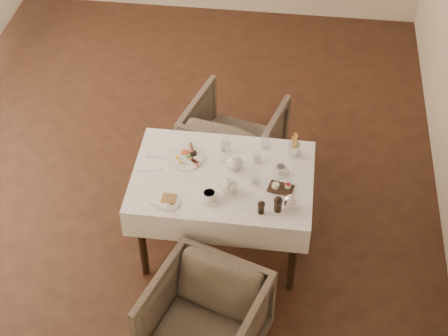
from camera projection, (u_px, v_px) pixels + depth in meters
name	position (u px, v px, depth m)	size (l,w,h in m)	color
table	(223.00, 187.00, 4.92)	(1.28, 0.88, 0.75)	black
armchair_near	(205.00, 321.00, 4.47)	(0.70, 0.72, 0.66)	#4A4236
armchair_far	(234.00, 138.00, 5.74)	(0.73, 0.75, 0.68)	#4A4236
breakfast_plate	(186.00, 156.00, 4.96)	(0.27, 0.27, 0.03)	white
side_plate	(166.00, 201.00, 4.65)	(0.20, 0.19, 0.02)	white
teapot_centre	(235.00, 162.00, 4.85)	(0.15, 0.12, 0.12)	white
teapot_front	(229.00, 185.00, 4.68)	(0.16, 0.12, 0.12)	white
creamer	(256.00, 157.00, 4.92)	(0.06, 0.06, 0.07)	white
teacup_near	(209.00, 196.00, 4.65)	(0.13, 0.13, 0.07)	white
teacup_far	(281.00, 170.00, 4.84)	(0.12, 0.12, 0.06)	white
glass_left	(226.00, 145.00, 4.99)	(0.07, 0.07, 0.10)	silver
glass_mid	(256.00, 177.00, 4.77)	(0.06, 0.06, 0.09)	silver
glass_right	(266.00, 142.00, 5.02)	(0.07, 0.07, 0.10)	silver
condiment_board	(281.00, 188.00, 4.73)	(0.19, 0.15, 0.04)	black
pepper_mill_left	(261.00, 207.00, 4.55)	(0.05, 0.05, 0.10)	black
pepper_mill_right	(278.00, 204.00, 4.56)	(0.06, 0.06, 0.13)	black
silver_pot	(290.00, 201.00, 4.58)	(0.11, 0.09, 0.12)	white
fries_cup	(294.00, 146.00, 4.94)	(0.09, 0.09, 0.18)	silver
cutlery_fork	(160.00, 158.00, 4.96)	(0.02, 0.20, 0.00)	silver
cutlery_knife	(151.00, 170.00, 4.87)	(0.01, 0.17, 0.00)	silver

